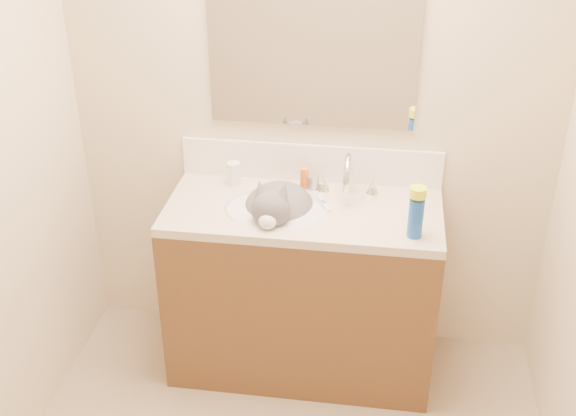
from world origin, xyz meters
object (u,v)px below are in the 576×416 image
(faucet, at_px, (348,178))
(spray_can, at_px, (416,218))
(basin, at_px, (275,223))
(pill_bottle, at_px, (234,173))
(amber_bottle, at_px, (304,178))
(silver_jar, at_px, (313,182))
(cat, at_px, (278,211))
(vanity_cabinet, at_px, (302,292))

(faucet, xyz_separation_m, spray_can, (0.29, -0.31, -0.00))
(basin, xyz_separation_m, spray_can, (0.59, -0.14, 0.15))
(faucet, relative_size, spray_can, 1.67)
(pill_bottle, xyz_separation_m, amber_bottle, (0.32, 0.01, -0.00))
(amber_bottle, bearing_deg, spray_can, -35.93)
(amber_bottle, bearing_deg, silver_jar, -2.31)
(faucet, height_order, pill_bottle, faucet)
(silver_jar, bearing_deg, cat, -124.59)
(pill_bottle, relative_size, amber_bottle, 1.09)
(faucet, bearing_deg, cat, -153.73)
(cat, xyz_separation_m, silver_jar, (0.13, 0.19, 0.05))
(basin, distance_m, silver_jar, 0.28)
(pill_bottle, relative_size, spray_can, 0.64)
(basin, distance_m, spray_can, 0.63)
(amber_bottle, bearing_deg, vanity_cabinet, -84.15)
(faucet, distance_m, amber_bottle, 0.21)
(spray_can, bearing_deg, pill_bottle, 156.94)
(amber_bottle, height_order, spray_can, spray_can)
(faucet, bearing_deg, pill_bottle, 175.72)
(cat, xyz_separation_m, amber_bottle, (0.09, 0.19, 0.07))
(vanity_cabinet, height_order, silver_jar, silver_jar)
(spray_can, bearing_deg, basin, 166.58)
(basin, relative_size, faucet, 1.61)
(pill_bottle, xyz_separation_m, silver_jar, (0.36, 0.01, -0.02))
(spray_can, bearing_deg, faucet, 133.56)
(silver_jar, relative_size, amber_bottle, 0.67)
(pill_bottle, distance_m, amber_bottle, 0.32)
(pill_bottle, bearing_deg, amber_bottle, 1.60)
(cat, bearing_deg, pill_bottle, 145.02)
(vanity_cabinet, relative_size, silver_jar, 18.39)
(silver_jar, relative_size, spray_can, 0.39)
(faucet, bearing_deg, vanity_cabinet, -142.71)
(pill_bottle, height_order, silver_jar, pill_bottle)
(faucet, relative_size, amber_bottle, 2.86)
(basin, height_order, spray_can, spray_can)
(amber_bottle, bearing_deg, faucet, -13.63)
(cat, distance_m, pill_bottle, 0.31)
(cat, relative_size, silver_jar, 6.93)
(vanity_cabinet, bearing_deg, cat, -176.79)
(basin, xyz_separation_m, faucet, (0.30, 0.17, 0.16))
(vanity_cabinet, xyz_separation_m, spray_can, (0.47, -0.17, 0.53))
(vanity_cabinet, relative_size, spray_can, 7.15)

